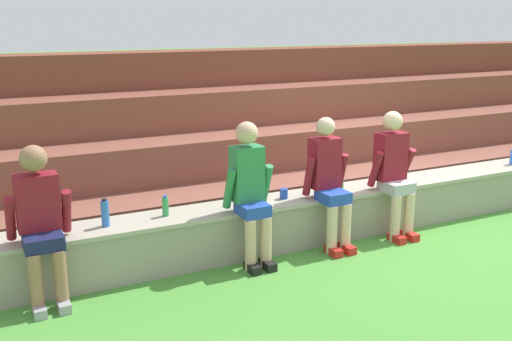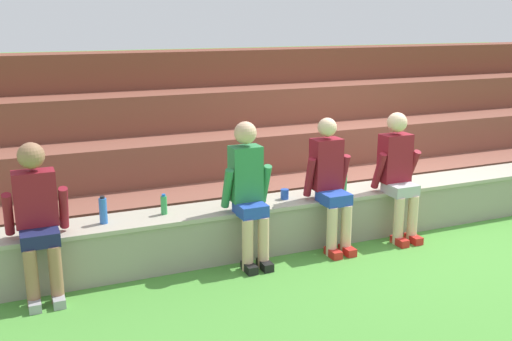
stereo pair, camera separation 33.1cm
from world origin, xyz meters
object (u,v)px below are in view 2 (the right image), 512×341
Objects in this scene: water_bottle_near_left at (344,182)px; water_bottle_mid_left at (164,205)px; person_center at (330,181)px; person_far_left at (37,215)px; person_right_of_center at (398,172)px; person_left_of_center at (248,189)px; plastic_cup_middle at (285,194)px; water_bottle_near_right at (103,210)px.

water_bottle_mid_left is (-2.04, -0.02, -0.00)m from water_bottle_near_left.
person_center is at bearing -141.32° from water_bottle_near_left.
person_far_left is 6.45× the size of water_bottle_near_left.
person_right_of_center is 0.59m from water_bottle_near_left.
water_bottle_near_left is (1.27, 0.30, -0.14)m from person_left_of_center.
water_bottle_near_left is 1.99× the size of plastic_cup_middle.
water_bottle_near_right is 1.88m from plastic_cup_middle.
person_far_left is 5.17× the size of water_bottle_near_right.
person_center is 5.25× the size of water_bottle_near_right.
water_bottle_near_right is at bearing 175.53° from person_right_of_center.
water_bottle_mid_left is at bearing 11.54° from person_far_left.
person_right_of_center reaches higher than water_bottle_near_left.
person_center is 2.30m from water_bottle_near_right.
person_right_of_center reaches higher than person_center.
person_right_of_center is 5.29× the size of water_bottle_near_right.
water_bottle_mid_left is at bearing 159.97° from person_left_of_center.
water_bottle_near_left is 1.04× the size of water_bottle_mid_left.
person_center is 1.73m from water_bottle_mid_left.
water_bottle_near_left is at bearing 1.17° from water_bottle_near_right.
water_bottle_near_left reaches higher than plastic_cup_middle.
person_right_of_center is 6.59× the size of water_bottle_near_left.
water_bottle_mid_left is at bearing -179.54° from water_bottle_near_left.
person_center is 13.01× the size of plastic_cup_middle.
person_center reaches higher than water_bottle_mid_left.
plastic_cup_middle is at bearing -177.12° from water_bottle_near_left.
person_left_of_center is 1.31m from water_bottle_near_left.
person_far_left is at bearing -175.47° from water_bottle_near_left.
person_left_of_center is at bearing -10.21° from water_bottle_near_right.
person_left_of_center is at bearing -153.48° from plastic_cup_middle.
water_bottle_mid_left is (1.16, 0.24, -0.13)m from person_far_left.
person_left_of_center reaches higher than plastic_cup_middle.
person_far_left is at bearing 179.33° from person_right_of_center.
water_bottle_near_right is at bearing -176.37° from water_bottle_mid_left.
water_bottle_near_right is 0.59m from water_bottle_mid_left.
water_bottle_mid_left is 1.29m from plastic_cup_middle.
person_far_left is 0.96× the size of person_left_of_center.
water_bottle_mid_left is (0.58, 0.04, -0.03)m from water_bottle_near_right.
person_left_of_center is 1.38m from water_bottle_near_right.
water_bottle_near_left is 2.04m from water_bottle_mid_left.
water_bottle_near_right is (-3.12, 0.24, -0.10)m from person_right_of_center.
person_far_left is 1.94m from person_left_of_center.
person_right_of_center is (0.83, -0.03, 0.02)m from person_center.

